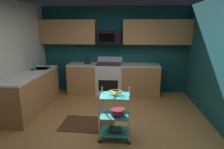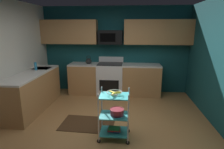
{
  "view_description": "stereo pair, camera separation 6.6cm",
  "coord_description": "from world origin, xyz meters",
  "px_view_note": "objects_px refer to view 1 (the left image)",
  "views": [
    {
      "loc": [
        0.4,
        -3.46,
        1.99
      ],
      "look_at": [
        0.1,
        0.31,
        1.05
      ],
      "focal_mm": 30.61,
      "sensor_mm": 36.0,
      "label": 1
    },
    {
      "loc": [
        0.46,
        -3.45,
        1.99
      ],
      "look_at": [
        0.1,
        0.31,
        1.05
      ],
      "focal_mm": 30.61,
      "sensor_mm": 36.0,
      "label": 2
    }
  ],
  "objects_px": {
    "fruit_bowl": "(115,93)",
    "kettle": "(88,61)",
    "mixing_bowl_large": "(118,112)",
    "dish_soap_bottle": "(34,66)",
    "oven_range": "(109,78)",
    "book_stack": "(115,129)",
    "microwave": "(109,37)",
    "rolling_cart": "(115,115)"
  },
  "relations": [
    {
      "from": "microwave",
      "to": "mixing_bowl_large",
      "type": "bearing_deg",
      "value": -81.49
    },
    {
      "from": "microwave",
      "to": "kettle",
      "type": "xyz_separation_m",
      "value": [
        -0.65,
        -0.11,
        -0.7
      ]
    },
    {
      "from": "kettle",
      "to": "microwave",
      "type": "bearing_deg",
      "value": 9.49
    },
    {
      "from": "book_stack",
      "to": "dish_soap_bottle",
      "type": "height_order",
      "value": "dish_soap_bottle"
    },
    {
      "from": "microwave",
      "to": "dish_soap_bottle",
      "type": "distance_m",
      "value": 2.22
    },
    {
      "from": "rolling_cart",
      "to": "fruit_bowl",
      "type": "height_order",
      "value": "rolling_cart"
    },
    {
      "from": "oven_range",
      "to": "kettle",
      "type": "bearing_deg",
      "value": -179.66
    },
    {
      "from": "oven_range",
      "to": "dish_soap_bottle",
      "type": "height_order",
      "value": "dish_soap_bottle"
    },
    {
      "from": "mixing_bowl_large",
      "to": "dish_soap_bottle",
      "type": "height_order",
      "value": "dish_soap_bottle"
    },
    {
      "from": "book_stack",
      "to": "kettle",
      "type": "bearing_deg",
      "value": 112.04
    },
    {
      "from": "kettle",
      "to": "dish_soap_bottle",
      "type": "bearing_deg",
      "value": -139.71
    },
    {
      "from": "rolling_cart",
      "to": "fruit_bowl",
      "type": "xyz_separation_m",
      "value": [
        -0.0,
        0.0,
        0.42
      ]
    },
    {
      "from": "mixing_bowl_large",
      "to": "dish_soap_bottle",
      "type": "xyz_separation_m",
      "value": [
        -2.19,
        1.43,
        0.5
      ]
    },
    {
      "from": "book_stack",
      "to": "dish_soap_bottle",
      "type": "relative_size",
      "value": 1.18
    },
    {
      "from": "kettle",
      "to": "dish_soap_bottle",
      "type": "height_order",
      "value": "kettle"
    },
    {
      "from": "fruit_bowl",
      "to": "kettle",
      "type": "relative_size",
      "value": 1.03
    },
    {
      "from": "rolling_cart",
      "to": "mixing_bowl_large",
      "type": "xyz_separation_m",
      "value": [
        0.05,
        0.0,
        0.07
      ]
    },
    {
      "from": "oven_range",
      "to": "fruit_bowl",
      "type": "distance_m",
      "value": 2.47
    },
    {
      "from": "fruit_bowl",
      "to": "kettle",
      "type": "bearing_deg",
      "value": 112.04
    },
    {
      "from": "rolling_cart",
      "to": "dish_soap_bottle",
      "type": "bearing_deg",
      "value": 146.31
    },
    {
      "from": "fruit_bowl",
      "to": "mixing_bowl_large",
      "type": "height_order",
      "value": "fruit_bowl"
    },
    {
      "from": "rolling_cart",
      "to": "dish_soap_bottle",
      "type": "xyz_separation_m",
      "value": [
        -2.14,
        1.43,
        0.57
      ]
    },
    {
      "from": "oven_range",
      "to": "kettle",
      "type": "relative_size",
      "value": 4.17
    },
    {
      "from": "oven_range",
      "to": "microwave",
      "type": "distance_m",
      "value": 1.23
    },
    {
      "from": "mixing_bowl_large",
      "to": "rolling_cart",
      "type": "bearing_deg",
      "value": 180.0
    },
    {
      "from": "microwave",
      "to": "rolling_cart",
      "type": "bearing_deg",
      "value": -82.59
    },
    {
      "from": "dish_soap_bottle",
      "to": "microwave",
      "type": "bearing_deg",
      "value": 31.13
    },
    {
      "from": "oven_range",
      "to": "book_stack",
      "type": "xyz_separation_m",
      "value": [
        0.33,
        -2.41,
        -0.31
      ]
    },
    {
      "from": "dish_soap_bottle",
      "to": "oven_range",
      "type": "bearing_deg",
      "value": 28.64
    },
    {
      "from": "fruit_bowl",
      "to": "dish_soap_bottle",
      "type": "distance_m",
      "value": 2.57
    },
    {
      "from": "fruit_bowl",
      "to": "mixing_bowl_large",
      "type": "relative_size",
      "value": 1.08
    },
    {
      "from": "fruit_bowl",
      "to": "book_stack",
      "type": "height_order",
      "value": "fruit_bowl"
    },
    {
      "from": "mixing_bowl_large",
      "to": "book_stack",
      "type": "xyz_separation_m",
      "value": [
        -0.05,
        0.0,
        -0.35
      ]
    },
    {
      "from": "mixing_bowl_large",
      "to": "microwave",
      "type": "bearing_deg",
      "value": 98.51
    },
    {
      "from": "microwave",
      "to": "mixing_bowl_large",
      "type": "relative_size",
      "value": 2.78
    },
    {
      "from": "kettle",
      "to": "dish_soap_bottle",
      "type": "xyz_separation_m",
      "value": [
        -1.16,
        -0.99,
        0.02
      ]
    },
    {
      "from": "oven_range",
      "to": "fruit_bowl",
      "type": "relative_size",
      "value": 4.04
    },
    {
      "from": "kettle",
      "to": "dish_soap_bottle",
      "type": "relative_size",
      "value": 1.32
    },
    {
      "from": "rolling_cart",
      "to": "mixing_bowl_large",
      "type": "relative_size",
      "value": 3.63
    },
    {
      "from": "mixing_bowl_large",
      "to": "fruit_bowl",
      "type": "bearing_deg",
      "value": 180.0
    },
    {
      "from": "fruit_bowl",
      "to": "kettle",
      "type": "xyz_separation_m",
      "value": [
        -0.98,
        2.41,
        0.12
      ]
    },
    {
      "from": "oven_range",
      "to": "microwave",
      "type": "height_order",
      "value": "microwave"
    }
  ]
}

